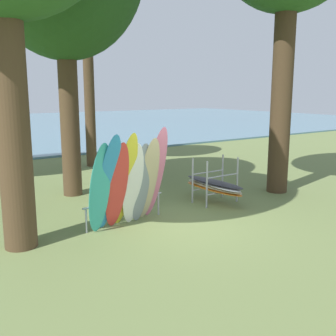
% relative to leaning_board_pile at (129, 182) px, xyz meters
% --- Properties ---
extents(ground_plane, '(80.00, 80.00, 0.00)m').
position_rel_leaning_board_pile_xyz_m(ground_plane, '(1.16, -0.52, -1.02)').
color(ground_plane, olive).
extents(leaning_board_pile, '(2.16, 0.97, 2.25)m').
position_rel_leaning_board_pile_xyz_m(leaning_board_pile, '(0.00, 0.00, 0.00)').
color(leaning_board_pile, '#38B2AD').
rests_on(leaning_board_pile, ground).
extents(board_storage_rack, '(1.15, 2.13, 1.25)m').
position_rel_leaning_board_pile_xyz_m(board_storage_rack, '(2.87, 0.39, -0.53)').
color(board_storage_rack, '#9EA0A5').
rests_on(board_storage_rack, ground).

